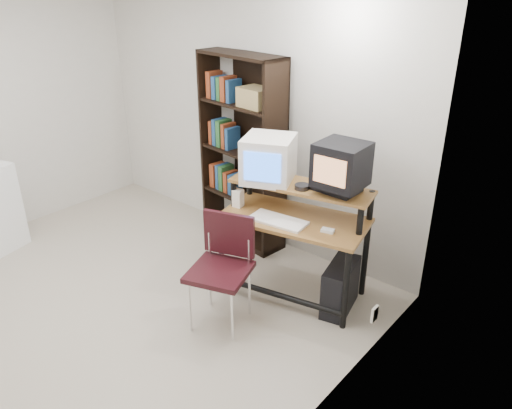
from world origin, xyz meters
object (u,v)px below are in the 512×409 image
Objects in this scene: crt_tv at (341,165)px; bookshelf at (244,149)px; pc_tower at (340,287)px; school_chair at (223,259)px; computer_desk at (295,222)px; crt_monitor at (269,159)px.

crt_tv is 0.20× the size of bookshelf.
crt_tv is at bearing 128.35° from pc_tower.
pc_tower is 1.02m from school_chair.
computer_desk is 2.88× the size of pc_tower.
school_chair is 0.47× the size of bookshelf.
crt_monitor is 1.22m from pc_tower.
crt_monitor is at bearing 162.94° from computer_desk.
crt_tv reaches higher than pc_tower.
bookshelf is at bearing 105.21° from school_chair.
pc_tower is at bearing -10.70° from bookshelf.
crt_monitor reaches higher than computer_desk.
crt_tv reaches higher than crt_monitor.
computer_desk is 3.41× the size of crt_tv.
school_chair is (-0.66, -0.70, 0.34)m from pc_tower.
computer_desk is at bearing 171.89° from pc_tower.
crt_tv is at bearing 14.12° from computer_desk.
bookshelf is at bearing 141.16° from computer_desk.
bookshelf is (-1.00, 0.50, 0.29)m from computer_desk.
school_chair is at bearing -48.96° from bookshelf.
pc_tower is at bearing 27.48° from school_chair.
bookshelf is (-0.69, 0.47, -0.19)m from crt_monitor.
crt_monitor is 0.28× the size of bookshelf.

